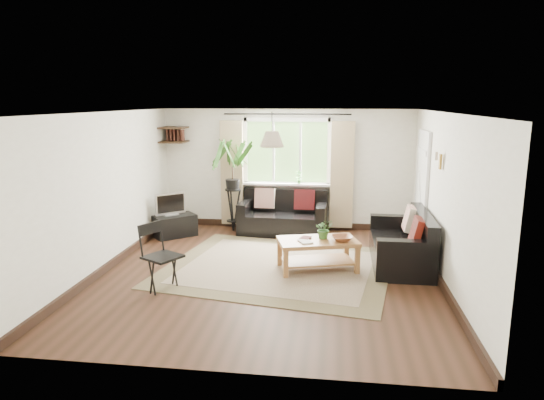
# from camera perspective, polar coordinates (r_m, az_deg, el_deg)

# --- Properties ---
(floor) EXTENTS (5.50, 5.50, 0.00)m
(floor) POSITION_cam_1_polar(r_m,az_deg,el_deg) (7.41, -0.40, -8.60)
(floor) COLOR black
(floor) RESTS_ON ground
(ceiling) EXTENTS (5.50, 5.50, 0.00)m
(ceiling) POSITION_cam_1_polar(r_m,az_deg,el_deg) (6.96, -0.43, 10.28)
(ceiling) COLOR white
(ceiling) RESTS_ON floor
(wall_back) EXTENTS (5.00, 0.02, 2.40)m
(wall_back) POSITION_cam_1_polar(r_m,az_deg,el_deg) (9.78, 1.77, 3.63)
(wall_back) COLOR silver
(wall_back) RESTS_ON floor
(wall_front) EXTENTS (5.00, 0.02, 2.40)m
(wall_front) POSITION_cam_1_polar(r_m,az_deg,el_deg) (4.46, -5.22, -6.27)
(wall_front) COLOR silver
(wall_front) RESTS_ON floor
(wall_left) EXTENTS (0.02, 5.50, 2.40)m
(wall_left) POSITION_cam_1_polar(r_m,az_deg,el_deg) (7.82, -18.88, 0.96)
(wall_left) COLOR silver
(wall_left) RESTS_ON floor
(wall_right) EXTENTS (0.02, 5.50, 2.40)m
(wall_right) POSITION_cam_1_polar(r_m,az_deg,el_deg) (7.20, 19.72, 0.01)
(wall_right) COLOR silver
(wall_right) RESTS_ON floor
(rug) EXTENTS (3.83, 3.43, 0.02)m
(rug) POSITION_cam_1_polar(r_m,az_deg,el_deg) (7.65, 0.67, -7.88)
(rug) COLOR beige
(rug) RESTS_ON floor
(window) EXTENTS (2.50, 0.16, 2.16)m
(window) POSITION_cam_1_polar(r_m,az_deg,el_deg) (9.70, 1.76, 5.65)
(window) COLOR white
(window) RESTS_ON wall_back
(door) EXTENTS (0.06, 0.96, 2.06)m
(door) POSITION_cam_1_polar(r_m,az_deg,el_deg) (8.87, 17.17, 0.96)
(door) COLOR silver
(door) RESTS_ON wall_right
(corner_shelf) EXTENTS (0.50, 0.50, 0.34)m
(corner_shelf) POSITION_cam_1_polar(r_m,az_deg,el_deg) (9.94, -11.49, 7.54)
(corner_shelf) COLOR black
(corner_shelf) RESTS_ON wall_back
(pendant_lamp) EXTENTS (0.36, 0.36, 0.54)m
(pendant_lamp) POSITION_cam_1_polar(r_m,az_deg,el_deg) (7.37, 0.00, 7.64)
(pendant_lamp) COLOR beige
(pendant_lamp) RESTS_ON ceiling
(wall_sconce) EXTENTS (0.12, 0.12, 0.28)m
(wall_sconce) POSITION_cam_1_polar(r_m,az_deg,el_deg) (7.39, 18.99, 4.60)
(wall_sconce) COLOR beige
(wall_sconce) RESTS_ON wall_right
(sofa_back) EXTENTS (1.73, 0.93, 0.79)m
(sofa_back) POSITION_cam_1_polar(r_m,az_deg,el_deg) (9.46, 1.31, -1.59)
(sofa_back) COLOR black
(sofa_back) RESTS_ON floor
(sofa_right) EXTENTS (1.72, 0.88, 0.81)m
(sofa_right) POSITION_cam_1_polar(r_m,az_deg,el_deg) (7.92, 14.88, -4.60)
(sofa_right) COLOR black
(sofa_right) RESTS_ON floor
(coffee_table) EXTENTS (1.32, 0.95, 0.49)m
(coffee_table) POSITION_cam_1_polar(r_m,az_deg,el_deg) (7.50, 5.38, -6.45)
(coffee_table) COLOR brown
(coffee_table) RESTS_ON floor
(table_plant) EXTENTS (0.31, 0.28, 0.30)m
(table_plant) POSITION_cam_1_polar(r_m,az_deg,el_deg) (7.46, 6.14, -3.40)
(table_plant) COLOR #346528
(table_plant) RESTS_ON coffee_table
(bowl) EXTENTS (0.39, 0.39, 0.08)m
(bowl) POSITION_cam_1_polar(r_m,az_deg,el_deg) (7.41, 8.22, -4.47)
(bowl) COLOR brown
(bowl) RESTS_ON coffee_table
(book_a) EXTENTS (0.26, 0.29, 0.02)m
(book_a) POSITION_cam_1_polar(r_m,az_deg,el_deg) (7.26, 3.29, -4.95)
(book_a) COLOR white
(book_a) RESTS_ON coffee_table
(book_b) EXTENTS (0.20, 0.24, 0.02)m
(book_b) POSITION_cam_1_polar(r_m,az_deg,el_deg) (7.49, 3.41, -4.41)
(book_b) COLOR #522321
(book_b) RESTS_ON coffee_table
(tv_stand) EXTENTS (0.86, 0.83, 0.41)m
(tv_stand) POSITION_cam_1_polar(r_m,az_deg,el_deg) (9.47, -11.35, -2.99)
(tv_stand) COLOR black
(tv_stand) RESTS_ON floor
(tv) EXTENTS (0.57, 0.54, 0.45)m
(tv) POSITION_cam_1_polar(r_m,az_deg,el_deg) (9.40, -11.87, -0.41)
(tv) COLOR #A5A5AA
(tv) RESTS_ON tv_stand
(palm_stand) EXTENTS (0.90, 0.90, 1.84)m
(palm_stand) POSITION_cam_1_polar(r_m,az_deg,el_deg) (9.58, -4.64, 1.71)
(palm_stand) COLOR black
(palm_stand) RESTS_ON floor
(folding_chair) EXTENTS (0.65, 0.65, 0.92)m
(folding_chair) POSITION_cam_1_polar(r_m,az_deg,el_deg) (6.80, -12.74, -6.67)
(folding_chair) COLOR black
(folding_chair) RESTS_ON floor
(sill_plant) EXTENTS (0.14, 0.10, 0.27)m
(sill_plant) POSITION_cam_1_polar(r_m,az_deg,el_deg) (9.66, 3.17, 2.71)
(sill_plant) COLOR #2D6023
(sill_plant) RESTS_ON window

